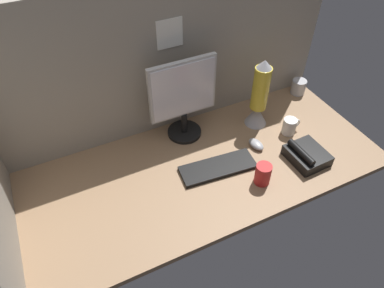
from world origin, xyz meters
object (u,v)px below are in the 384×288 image
object	(u,v)px
mouse	(256,144)
lava_lamp	(259,99)
mug_ceramic_white	(290,126)
mug_steel	(299,87)
desk_phone	(306,155)
keyboard	(218,167)
mug_red_plastic	(263,174)
monitor	(183,97)

from	to	relation	value
mouse	lava_lamp	bearing A→B (deg)	50.15
mug_ceramic_white	lava_lamp	size ratio (longest dim) A/B	0.26
mug_steel	lava_lamp	xyz separation A→B (cm)	(-38.62, -12.41, 12.13)
mouse	mug_steel	distance (cm)	56.77
mouse	desk_phone	xyz separation A→B (cm)	(17.15, -18.54, 1.49)
keyboard	mouse	bearing A→B (deg)	16.56
mouse	mug_red_plastic	size ratio (longest dim) A/B	0.90
desk_phone	mug_ceramic_white	bearing A→B (deg)	76.99
mug_red_plastic	lava_lamp	distance (cm)	44.09
lava_lamp	mug_red_plastic	bearing A→B (deg)	-119.17
desk_phone	mouse	bearing A→B (deg)	132.77
monitor	mug_red_plastic	world-z (taller)	monitor
keyboard	mug_red_plastic	size ratio (longest dim) A/B	3.45
mug_red_plastic	mug_ceramic_white	distance (cm)	39.40
lava_lamp	keyboard	bearing A→B (deg)	-149.04
monitor	mug_red_plastic	size ratio (longest dim) A/B	4.08
mug_red_plastic	desk_phone	size ratio (longest dim) A/B	0.55
keyboard	mug_red_plastic	world-z (taller)	mug_red_plastic
mug_red_plastic	mug_steel	bearing A→B (deg)	39.89
keyboard	desk_phone	bearing A→B (deg)	-12.34
mug_steel	lava_lamp	world-z (taller)	lava_lamp
mouse	desk_phone	distance (cm)	25.30
monitor	keyboard	world-z (taller)	monitor
monitor	mug_red_plastic	distance (cm)	53.76
mug_red_plastic	mug_ceramic_white	bearing A→B (deg)	34.85
lava_lamp	desk_phone	xyz separation A→B (cm)	(6.89, -34.86, -13.38)
mouse	desk_phone	world-z (taller)	desk_phone
mug_red_plastic	mouse	bearing A→B (deg)	63.29
monitor	mouse	size ratio (longest dim) A/B	4.56
mug_steel	monitor	bearing A→B (deg)	-178.13
keyboard	mouse	size ratio (longest dim) A/B	3.85
mug_steel	mug_ceramic_white	xyz separation A→B (cm)	(-27.09, -27.14, 0.11)
keyboard	desk_phone	xyz separation A→B (cm)	(42.35, -13.59, 2.19)
mug_steel	desk_phone	size ratio (longest dim) A/B	0.46
mouse	desk_phone	bearing A→B (deg)	-54.93
mouse	mug_steel	bearing A→B (deg)	22.75
mug_ceramic_white	mug_red_plastic	bearing A→B (deg)	-145.15
mug_ceramic_white	lava_lamp	world-z (taller)	lava_lamp
lava_lamp	desk_phone	size ratio (longest dim) A/B	2.03
mug_ceramic_white	monitor	bearing A→B (deg)	154.17
mug_steel	lava_lamp	size ratio (longest dim) A/B	0.22
mouse	keyboard	bearing A→B (deg)	-176.58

